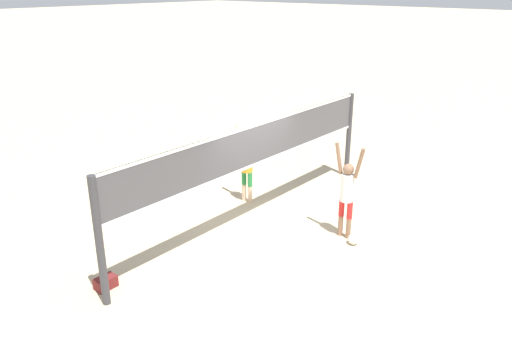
% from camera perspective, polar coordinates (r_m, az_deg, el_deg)
% --- Properties ---
extents(ground_plane, '(200.00, 200.00, 0.00)m').
position_cam_1_polar(ground_plane, '(11.51, 0.00, -6.09)').
color(ground_plane, '#C6B28C').
extents(volleyball_net, '(8.09, 0.14, 2.37)m').
position_cam_1_polar(volleyball_net, '(10.86, 0.00, 1.75)').
color(volleyball_net, '#38383D').
rests_on(volleyball_net, ground_plane).
extents(player_spiker, '(0.28, 0.70, 2.08)m').
position_cam_1_polar(player_spiker, '(10.67, 10.36, -2.22)').
color(player_spiker, '#8C664C').
rests_on(player_spiker, ground_plane).
extents(player_blocker, '(0.28, 0.69, 1.99)m').
position_cam_1_polar(player_blocker, '(12.23, -1.05, 0.90)').
color(player_blocker, beige).
rests_on(player_blocker, ground_plane).
extents(volleyball, '(0.23, 0.23, 0.23)m').
position_cam_1_polar(volleyball, '(10.81, 11.08, -7.72)').
color(volleyball, white).
rests_on(volleyball, ground_plane).
extents(gear_bag, '(0.38, 0.25, 0.22)m').
position_cam_1_polar(gear_bag, '(9.63, -16.80, -12.17)').
color(gear_bag, maroon).
rests_on(gear_bag, ground_plane).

